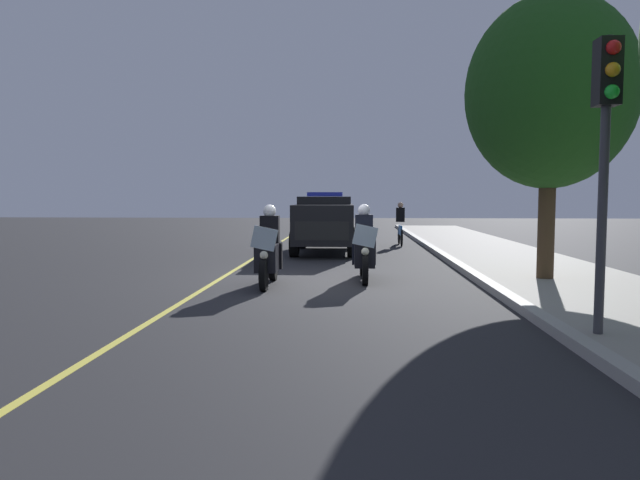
# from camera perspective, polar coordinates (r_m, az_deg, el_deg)

# --- Properties ---
(ground_plane) EXTENTS (80.00, 80.00, 0.00)m
(ground_plane) POSITION_cam_1_polar(r_m,az_deg,el_deg) (12.86, -0.09, -4.12)
(ground_plane) COLOR #28282B
(curb_strip) EXTENTS (48.00, 0.24, 0.15)m
(curb_strip) POSITION_cam_1_polar(r_m,az_deg,el_deg) (13.13, 15.59, -3.77)
(curb_strip) COLOR #9E9B93
(curb_strip) RESTS_ON ground
(sidewalk_strip) EXTENTS (48.00, 3.60, 0.10)m
(sidewalk_strip) POSITION_cam_1_polar(r_m,az_deg,el_deg) (13.66, 23.41, -3.77)
(sidewalk_strip) COLOR gray
(sidewalk_strip) RESTS_ON ground
(lane_stripe_center) EXTENTS (48.00, 0.12, 0.01)m
(lane_stripe_center) POSITION_cam_1_polar(r_m,az_deg,el_deg) (13.19, -10.11, -3.96)
(lane_stripe_center) COLOR #E0D14C
(lane_stripe_center) RESTS_ON ground
(police_motorcycle_lead_left) EXTENTS (2.14, 0.56, 1.72)m
(police_motorcycle_lead_left) POSITION_cam_1_polar(r_m,az_deg,el_deg) (12.23, -5.10, -1.27)
(police_motorcycle_lead_left) COLOR black
(police_motorcycle_lead_left) RESTS_ON ground
(police_motorcycle_lead_right) EXTENTS (2.14, 0.56, 1.72)m
(police_motorcycle_lead_right) POSITION_cam_1_polar(r_m,az_deg,el_deg) (13.00, 4.39, -0.94)
(police_motorcycle_lead_right) COLOR black
(police_motorcycle_lead_right) RESTS_ON ground
(police_suv) EXTENTS (4.93, 2.13, 2.05)m
(police_suv) POSITION_cam_1_polar(r_m,az_deg,el_deg) (19.51, 0.47, 1.87)
(police_suv) COLOR black
(police_suv) RESTS_ON ground
(cyclist_background) EXTENTS (1.76, 0.32, 1.69)m
(cyclist_background) POSITION_cam_1_polar(r_m,az_deg,el_deg) (22.65, 7.97, 1.60)
(cyclist_background) COLOR black
(cyclist_background) RESTS_ON ground
(traffic_light) EXTENTS (0.38, 0.28, 3.79)m
(traffic_light) POSITION_cam_1_polar(r_m,az_deg,el_deg) (8.26, 26.52, 10.77)
(traffic_light) COLOR #38383D
(traffic_light) RESTS_ON sidewalk_strip
(tree_mid_block) EXTENTS (3.59, 3.59, 6.10)m
(tree_mid_block) POSITION_cam_1_polar(r_m,az_deg,el_deg) (13.68, 21.85, 13.39)
(tree_mid_block) COLOR #42301E
(tree_mid_block) RESTS_ON sidewalk_strip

